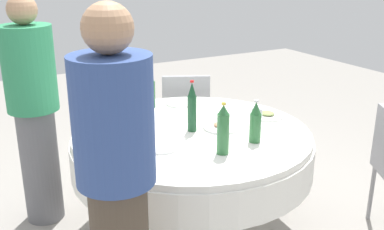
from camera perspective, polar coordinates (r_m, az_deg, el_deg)
The scene contains 17 objects.
ground_plane at distance 3.26m, azimuth -0.00°, elevation -14.23°, with size 10.00×10.00×0.00m, color gray.
dining_table at distance 2.97m, azimuth -0.00°, elevation -4.59°, with size 1.55×1.55×0.74m.
bottle_green_left at distance 2.73m, azimuth 7.97°, elevation -0.96°, with size 0.07×0.07×0.26m.
bottle_green_east at distance 3.21m, azimuth -5.87°, elevation 2.42°, with size 0.07×0.07×0.29m.
bottle_green_far at distance 2.54m, azimuth 3.92°, elevation -1.90°, with size 0.07×0.07×0.30m.
bottle_green_mid at distance 3.36m, azimuth -5.18°, elevation 3.05°, with size 0.06×0.06×0.27m.
bottle_dark_green_west at distance 2.87m, azimuth -0.05°, elevation 0.93°, with size 0.06×0.06×0.33m.
wine_glass_mid at distance 3.02m, azimuth -5.51°, elevation 1.06°, with size 0.07×0.07×0.16m.
wine_glass_west at distance 2.93m, azimuth 8.13°, elevation 0.20°, with size 0.07×0.07×0.15m.
plate_near at distance 3.45m, azimuth -1.53°, elevation 1.49°, with size 0.21×0.21×0.02m.
plate_right at distance 2.96m, azimuth 3.70°, elevation -1.48°, with size 0.24×0.24×0.04m.
plate_north at distance 2.67m, azimuth -3.97°, elevation -3.88°, with size 0.24×0.24×0.02m.
plate_south at distance 3.21m, azimuth 9.41°, elevation -0.02°, with size 0.23×0.23×0.04m.
spoon_east at distance 3.08m, azimuth -2.41°, elevation -0.81°, with size 0.18×0.02×0.01m, color silver.
person_left at distance 2.00m, azimuth -9.39°, elevation -8.80°, with size 0.34×0.34×1.64m.
person_east at distance 3.24m, azimuth -19.24°, elevation 0.67°, with size 0.34×0.34×1.58m.
chair_outer at distance 3.96m, azimuth -0.80°, elevation 0.34°, with size 0.53×0.53×0.87m.
Camera 1 is at (-2.39, 1.31, 1.79)m, focal length 42.48 mm.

